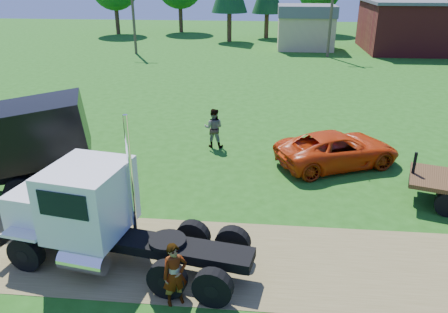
{
  "coord_description": "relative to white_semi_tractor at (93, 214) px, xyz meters",
  "views": [
    {
      "loc": [
        -0.12,
        -10.83,
        7.99
      ],
      "look_at": [
        -1.59,
        4.18,
        1.6
      ],
      "focal_mm": 35.0,
      "sensor_mm": 36.0,
      "label": 1
    }
  ],
  "objects": [
    {
      "name": "dirt_track",
      "position": [
        4.98,
        0.27,
        -1.51
      ],
      "size": [
        120.0,
        4.2,
        0.01
      ],
      "primitive_type": "cube",
      "color": "brown",
      "rests_on": "ground"
    },
    {
      "name": "spectator_a",
      "position": [
        2.74,
        -1.7,
        -0.63
      ],
      "size": [
        0.77,
        0.68,
        1.78
      ],
      "primitive_type": "imported",
      "rotation": [
        0.0,
        0.0,
        0.49
      ],
      "color": "#999999",
      "rests_on": "ground"
    },
    {
      "name": "orange_pickup",
      "position": [
        8.13,
        7.73,
        -0.75
      ],
      "size": [
        6.05,
        4.54,
        1.53
      ],
      "primitive_type": "imported",
      "rotation": [
        0.0,
        0.0,
        1.99
      ],
      "color": "red",
      "rests_on": "ground"
    },
    {
      "name": "ground",
      "position": [
        4.98,
        0.27,
        -1.52
      ],
      "size": [
        140.0,
        140.0,
        0.0
      ],
      "primitive_type": "plane",
      "color": "#1C5011",
      "rests_on": "ground"
    },
    {
      "name": "brick_building",
      "position": [
        22.98,
        40.27,
        1.14
      ],
      "size": [
        15.4,
        10.4,
        5.3
      ],
      "color": "maroon",
      "rests_on": "ground"
    },
    {
      "name": "white_semi_tractor",
      "position": [
        0.0,
        0.0,
        0.0
      ],
      "size": [
        7.53,
        3.55,
        4.45
      ],
      "rotation": [
        0.0,
        0.0,
        -0.17
      ],
      "color": "black",
      "rests_on": "ground"
    },
    {
      "name": "spectator_b",
      "position": [
        2.39,
        9.43,
        -0.54
      ],
      "size": [
        1.0,
        0.8,
        1.95
      ],
      "primitive_type": "imported",
      "rotation": [
        0.0,
        0.0,
        3.07
      ],
      "color": "#999999",
      "rests_on": "ground"
    },
    {
      "name": "tan_shed",
      "position": [
        8.98,
        40.27,
        0.91
      ],
      "size": [
        6.2,
        5.4,
        4.7
      ],
      "color": "tan",
      "rests_on": "ground"
    },
    {
      "name": "utility_poles",
      "position": [
        10.98,
        35.27,
        3.19
      ],
      "size": [
        42.2,
        0.28,
        9.0
      ],
      "color": "#503A2D",
      "rests_on": "ground"
    }
  ]
}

